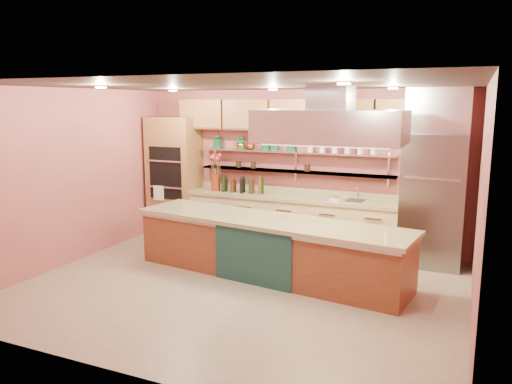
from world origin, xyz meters
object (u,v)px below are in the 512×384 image
at_px(refrigerator, 433,201).
at_px(green_canister, 274,145).
at_px(flower_vase, 216,183).
at_px(island, 269,247).
at_px(kitchen_scale, 335,198).
at_px(copper_kettle, 251,146).

height_order(refrigerator, green_canister, refrigerator).
height_order(refrigerator, flower_vase, refrigerator).
xyz_separation_m(refrigerator, island, (-2.17, -1.52, -0.61)).
bearing_deg(kitchen_scale, green_canister, 172.73).
relative_size(refrigerator, copper_kettle, 12.99).
bearing_deg(island, green_canister, 116.83).
xyz_separation_m(island, kitchen_scale, (0.59, 1.53, 0.53)).
distance_m(refrigerator, flower_vase, 3.88).
bearing_deg(copper_kettle, flower_vase, -160.64).
relative_size(refrigerator, flower_vase, 6.81).
bearing_deg(flower_vase, green_canister, 11.34).
distance_m(flower_vase, kitchen_scale, 2.30).
xyz_separation_m(flower_vase, kitchen_scale, (2.30, 0.00, -0.11)).
height_order(flower_vase, copper_kettle, copper_kettle).
relative_size(refrigerator, island, 0.50).
xyz_separation_m(refrigerator, kitchen_scale, (-1.58, 0.01, -0.08)).
bearing_deg(green_canister, flower_vase, -168.66).
bearing_deg(refrigerator, green_canister, 175.27).
xyz_separation_m(flower_vase, green_canister, (1.10, 0.22, 0.72)).
bearing_deg(refrigerator, flower_vase, 179.85).
bearing_deg(copper_kettle, kitchen_scale, -7.50).
distance_m(copper_kettle, green_canister, 0.47).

